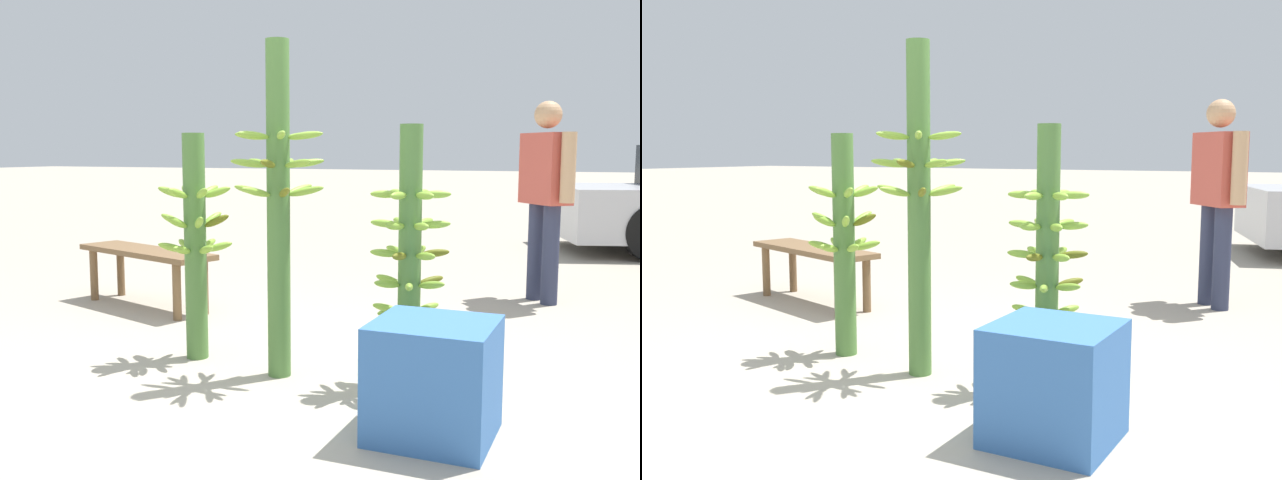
# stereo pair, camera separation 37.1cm
# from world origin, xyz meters

# --- Properties ---
(ground_plane) EXTENTS (80.00, 80.00, 0.00)m
(ground_plane) POSITION_xyz_m (0.00, 0.00, 0.00)
(ground_plane) COLOR #A89E8C
(banana_stalk_left) EXTENTS (0.40, 0.42, 1.26)m
(banana_stalk_left) POSITION_xyz_m (-0.60, 0.23, 0.66)
(banana_stalk_left) COLOR #4C7A38
(banana_stalk_left) RESTS_ON ground_plane
(banana_stalk_center) EXTENTS (0.49, 0.48, 1.71)m
(banana_stalk_center) POSITION_xyz_m (-0.03, 0.13, 0.89)
(banana_stalk_center) COLOR #4C7A38
(banana_stalk_center) RESTS_ON ground_plane
(banana_stalk_right) EXTENTS (0.39, 0.39, 1.29)m
(banana_stalk_right) POSITION_xyz_m (0.62, 0.25, 0.65)
(banana_stalk_right) COLOR #4C7A38
(banana_stalk_right) RESTS_ON ground_plane
(vendor_person) EXTENTS (0.50, 0.58, 1.54)m
(vendor_person) POSITION_xyz_m (1.01, 2.57, 0.90)
(vendor_person) COLOR #2D334C
(vendor_person) RESTS_ON ground_plane
(market_bench) EXTENTS (1.31, 0.70, 0.44)m
(market_bench) POSITION_xyz_m (-1.69, 1.20, 0.36)
(market_bench) COLOR brown
(market_bench) RESTS_ON ground_plane
(produce_crate) EXTENTS (0.48, 0.48, 0.48)m
(produce_crate) POSITION_xyz_m (0.90, -0.34, 0.24)
(produce_crate) COLOR #386BB2
(produce_crate) RESTS_ON ground_plane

